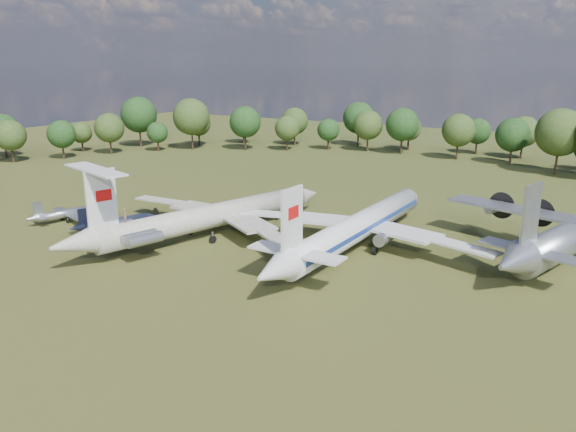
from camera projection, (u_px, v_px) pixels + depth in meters
The scene contains 7 objects.
ground at pixel (236, 237), 80.89m from camera, with size 300.00×300.00×0.00m, color #264216.
il62_airliner at pixel (211, 221), 80.48m from camera, with size 36.88×47.95×4.70m, color silver, non-canonical shape.
tu104_jet at pixel (359, 231), 75.04m from camera, with size 36.91×49.22×4.92m, color silver, non-canonical shape.
an12_transport at pixel (571, 241), 70.74m from camera, with size 34.79×38.88×5.12m, color #A5A7AD, non-canonical shape.
small_prop_west at pixel (116, 225), 83.11m from camera, with size 10.56×14.40×2.11m, color black, non-canonical shape.
small_prop_northwest at pixel (66, 215), 88.48m from camera, with size 9.59×13.07×1.92m, color #A3A5AB, non-canonical shape.
person_on_il62 at pixel (125, 215), 70.92m from camera, with size 0.66×0.44×1.82m, color olive.
Camera 1 is at (46.00, -62.42, 24.40)m, focal length 35.00 mm.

